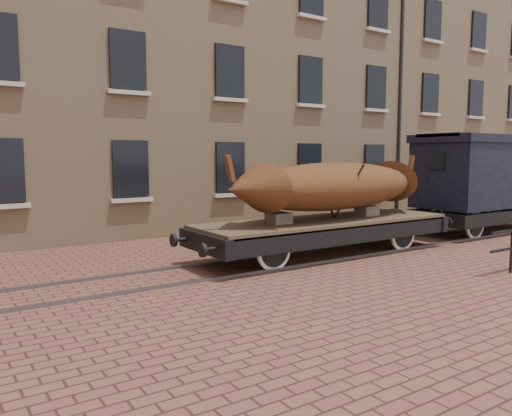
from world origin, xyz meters
TOP-DOWN VIEW (x-y plane):
  - ground at (0.00, 0.00)m, footprint 90.00×90.00m
  - warehouse_cream at (3.00, 9.99)m, footprint 40.00×10.19m
  - rail_track at (0.00, 0.00)m, footprint 30.00×1.52m
  - flatcar_wagon at (0.92, -0.00)m, footprint 8.02×2.17m
  - iron_boat at (1.23, -0.00)m, footprint 7.08×2.55m
  - goods_van at (8.18, 0.00)m, footprint 6.33×2.31m

SIDE VIEW (x-z plane):
  - ground at x=0.00m, z-range 0.00..0.00m
  - rail_track at x=0.00m, z-range 0.00..0.06m
  - flatcar_wagon at x=0.92m, z-range 0.15..1.36m
  - iron_boat at x=1.23m, z-range 0.96..2.64m
  - goods_van at x=8.18m, z-range 0.41..3.69m
  - warehouse_cream at x=3.00m, z-range 0.00..14.00m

